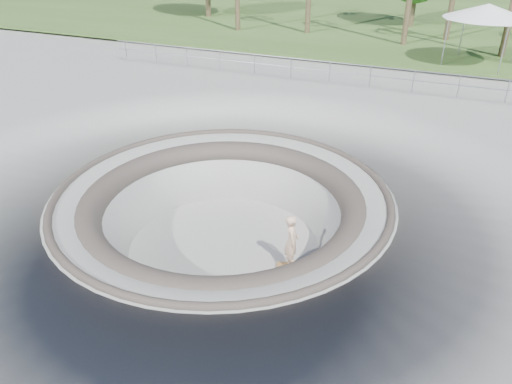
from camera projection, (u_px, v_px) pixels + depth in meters
ground at (222, 194)px, 15.11m from camera, size 180.00×180.00×0.00m
skate_bowl at (224, 244)px, 16.00m from camera, size 14.00×14.00×4.10m
grass_strip at (398, 12)px, 42.45m from camera, size 180.00×36.00×0.12m
distant_hills at (449, 46)px, 63.38m from camera, size 103.20×45.00×28.60m
safety_railing at (329, 72)px, 24.47m from camera, size 25.00×0.06×1.03m
skateboard at (291, 265)px, 15.02m from camera, size 0.87×0.48×0.09m
skater at (292, 241)px, 14.59m from camera, size 0.62×0.73×1.71m
canopy_white at (488, 11)px, 26.02m from camera, size 6.02×6.02×3.14m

